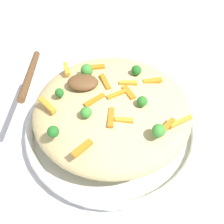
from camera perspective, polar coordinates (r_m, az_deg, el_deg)
The scene contains 25 objects.
ground_plane at distance 0.61m, azimuth -0.00°, elevation -4.19°, with size 2.40×2.40×0.00m, color silver.
serving_bowl at distance 0.60m, azimuth -0.00°, elevation -3.13°, with size 0.34×0.34×0.04m.
pasta_mound at distance 0.55m, azimuth -0.00°, elevation 0.18°, with size 0.30×0.28×0.09m, color #D1BA7A.
carrot_piece_0 at distance 0.52m, azimuth 0.82°, elevation 3.33°, with size 0.04×0.01×0.01m, color orange.
carrot_piece_1 at distance 0.49m, azimuth 10.61°, elevation -2.74°, with size 0.04×0.01×0.01m, color orange.
carrot_piece_2 at distance 0.54m, azimuth 3.16°, elevation 5.57°, with size 0.03×0.01×0.01m, color orange.
carrot_piece_3 at distance 0.52m, azimuth -12.43°, elevation 1.33°, with size 0.04×0.01×0.01m, color orange.
carrot_piece_4 at distance 0.50m, azimuth 13.21°, elevation -1.77°, with size 0.04×0.01×0.01m, color orange.
carrot_piece_5 at distance 0.58m, azimuth -3.25°, elevation 8.66°, with size 0.04×0.01×0.01m, color orange.
carrot_piece_6 at distance 0.54m, azimuth -1.35°, elevation 5.81°, with size 0.04×0.01×0.01m, color orange.
carrot_piece_7 at distance 0.46m, azimuth -5.80°, elevation -7.02°, with size 0.04×0.01×0.01m, color orange.
carrot_piece_8 at distance 0.51m, azimuth -3.38°, elevation 2.31°, with size 0.04×0.01×0.01m, color orange.
carrot_piece_9 at distance 0.52m, azimuth 3.24°, elevation 3.79°, with size 0.03×0.01×0.01m, color orange.
carrot_piece_10 at distance 0.49m, azimuth -0.23°, elevation -1.06°, with size 0.04×0.01×0.01m, color orange.
carrot_piece_11 at distance 0.58m, azimuth -8.86°, elevation 8.30°, with size 0.03×0.01×0.01m, color orange.
carrot_piece_12 at distance 0.49m, azimuth 2.37°, elevation -1.58°, with size 0.03×0.01×0.01m, color orange.
carrot_piece_13 at distance 0.55m, azimuth 7.88°, elevation 6.03°, with size 0.04×0.01×0.01m, color orange.
broccoli_floret_0 at distance 0.47m, azimuth -11.32°, elevation -3.77°, with size 0.02×0.02×0.02m.
broccoli_floret_1 at distance 0.50m, azimuth 5.86°, elevation 2.03°, with size 0.02×0.02×0.02m.
broccoli_floret_2 at distance 0.55m, azimuth -4.91°, elevation 8.04°, with size 0.02×0.02×0.03m.
broccoli_floret_3 at distance 0.52m, azimuth -10.23°, elevation 3.30°, with size 0.02×0.02×0.02m.
broccoli_floret_4 at distance 0.56m, azimuth 4.74°, elevation 8.03°, with size 0.02×0.02×0.02m.
broccoli_floret_5 at distance 0.47m, azimuth 9.02°, elevation -3.62°, with size 0.02×0.02×0.03m.
broccoli_floret_6 at distance 0.49m, azimuth -5.05°, elevation -0.10°, with size 0.02×0.02×0.02m.
serving_spoon at distance 0.53m, azimuth -9.56°, elevation 6.34°, with size 0.13×0.18×0.08m.
Camera 1 is at (-0.01, 0.35, 0.50)m, focal length 47.18 mm.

